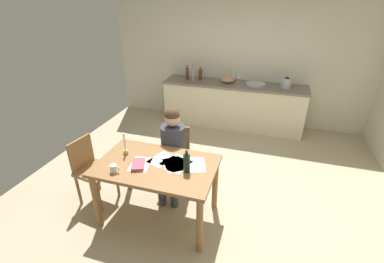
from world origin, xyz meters
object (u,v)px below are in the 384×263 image
object	(u,v)px
wine_glass_back_left	(228,75)
wine_glass_near_sink	(238,76)
dining_table	(157,172)
bottle_wine_red	(200,75)
candlestick	(125,148)
book_magazine	(138,165)
person_seated	(172,148)
coffee_mug	(114,169)
wine_bottle_on_table	(187,163)
bottle_vinegar	(193,74)
wine_glass_by_kettle	(233,76)
chair_at_table	(175,155)
chair_side_empty	(91,168)
mixing_bowl	(228,79)
bottle_oil	(187,74)
stovetop_kettle	(286,83)

from	to	relation	value
wine_glass_back_left	wine_glass_near_sink	bearing A→B (deg)	0.00
dining_table	bottle_wine_red	world-z (taller)	bottle_wine_red
candlestick	book_magazine	size ratio (longest dim) A/B	1.21
person_seated	coffee_mug	bearing A→B (deg)	-114.80
wine_bottle_on_table	bottle_wine_red	xyz separation A→B (m)	(-0.67, 2.92, 0.15)
bottle_vinegar	wine_glass_back_left	world-z (taller)	bottle_vinegar
bottle_wine_red	wine_glass_by_kettle	bearing A→B (deg)	8.22
book_magazine	wine_glass_back_left	bearing A→B (deg)	60.43
chair_at_table	chair_side_empty	world-z (taller)	chair_side_empty
mixing_bowl	bottle_oil	bearing A→B (deg)	-177.23
wine_bottle_on_table	bottle_wine_red	distance (m)	3.00
chair_at_table	coffee_mug	world-z (taller)	chair_at_table
candlestick	wine_glass_by_kettle	distance (m)	3.00
candlestick	wine_bottle_on_table	size ratio (longest dim) A/B	1.09
coffee_mug	dining_table	bearing A→B (deg)	36.22
bottle_wine_red	mixing_bowl	world-z (taller)	bottle_wine_red
candlestick	wine_glass_back_left	xyz separation A→B (m)	(0.68, 2.89, 0.18)
candlestick	bottle_wine_red	distance (m)	2.81
book_magazine	bottle_oil	size ratio (longest dim) A/B	0.77
coffee_mug	wine_glass_back_left	distance (m)	3.32
chair_at_table	bottle_wine_red	world-z (taller)	bottle_wine_red
person_seated	bottle_vinegar	distance (m)	2.36
wine_glass_back_left	chair_at_table	bearing A→B (deg)	-96.58
stovetop_kettle	wine_glass_by_kettle	world-z (taller)	stovetop_kettle
chair_at_table	chair_side_empty	xyz separation A→B (m)	(-0.90, -0.62, 0.01)
person_seated	coffee_mug	size ratio (longest dim) A/B	11.07
stovetop_kettle	chair_side_empty	bearing A→B (deg)	-129.22
wine_glass_near_sink	wine_bottle_on_table	bearing A→B (deg)	-91.67
person_seated	bottle_oil	bearing A→B (deg)	103.40
chair_at_table	bottle_oil	size ratio (longest dim) A/B	2.90
chair_side_empty	mixing_bowl	distance (m)	3.11
bottle_vinegar	bottle_wine_red	xyz separation A→B (m)	(0.13, 0.09, -0.03)
bottle_vinegar	wine_glass_near_sink	size ratio (longest dim) A/B	2.07
book_magazine	wine_bottle_on_table	bearing A→B (deg)	-15.32
person_seated	wine_glass_near_sink	distance (m)	2.54
chair_at_table	book_magazine	xyz separation A→B (m)	(-0.15, -0.74, 0.29)
chair_side_empty	wine_glass_back_left	world-z (taller)	wine_glass_back_left
bottle_wine_red	wine_glass_near_sink	size ratio (longest dim) A/B	1.64
chair_side_empty	wine_glass_near_sink	size ratio (longest dim) A/B	5.65
person_seated	wine_glass_back_left	xyz separation A→B (m)	(0.25, 2.48, 0.33)
dining_table	wine_glass_back_left	world-z (taller)	wine_glass_back_left
dining_table	stovetop_kettle	bearing A→B (deg)	64.39
dining_table	stovetop_kettle	size ratio (longest dim) A/B	6.06
dining_table	coffee_mug	size ratio (longest dim) A/B	12.35
chair_side_empty	candlestick	distance (m)	0.60
book_magazine	wine_glass_back_left	xyz separation A→B (m)	(0.42, 3.08, 0.24)
bottle_vinegar	wine_glass_by_kettle	distance (m)	0.80
person_seated	wine_glass_back_left	world-z (taller)	person_seated
bottle_oil	wine_glass_back_left	xyz separation A→B (m)	(0.80, 0.16, -0.02)
wine_glass_by_kettle	chair_at_table	bearing A→B (deg)	-99.14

